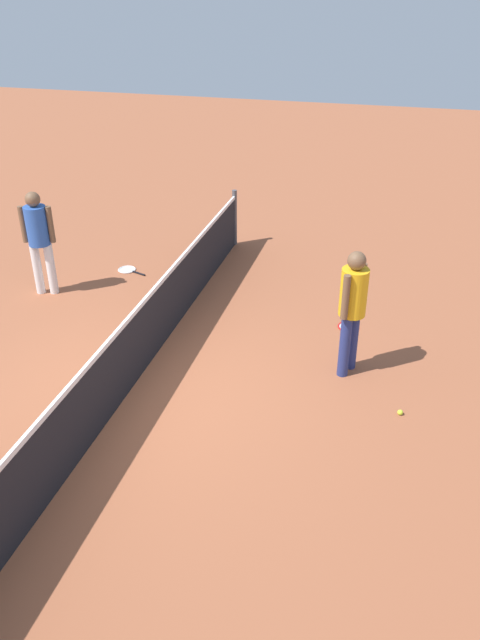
# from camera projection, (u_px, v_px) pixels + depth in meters

# --- Properties ---
(ground_plane) EXTENTS (40.00, 40.00, 0.00)m
(ground_plane) POSITION_uv_depth(u_px,v_px,m) (129.00, 391.00, 7.87)
(ground_plane) COLOR #9E5638
(court_net) EXTENTS (10.09, 0.09, 1.07)m
(court_net) POSITION_uv_depth(u_px,v_px,m) (125.00, 358.00, 7.62)
(court_net) COLOR #4C4C51
(court_net) RESTS_ON ground_plane
(player_near_side) EXTENTS (0.52, 0.44, 1.70)m
(player_near_side) POSITION_uv_depth(u_px,v_px,m) (353.00, 303.00, 7.78)
(player_near_side) COLOR navy
(player_near_side) RESTS_ON ground_plane
(player_far_side) EXTENTS (0.41, 0.53, 1.70)m
(player_far_side) POSITION_uv_depth(u_px,v_px,m) (39.00, 235.00, 9.78)
(player_far_side) COLOR white
(player_far_side) RESTS_ON ground_plane
(tennis_racket_near_player) EXTENTS (0.61, 0.40, 0.03)m
(tennis_racket_near_player) POSITION_uv_depth(u_px,v_px,m) (348.00, 326.00, 9.29)
(tennis_racket_near_player) COLOR red
(tennis_racket_near_player) RESTS_ON ground_plane
(tennis_racket_far_player) EXTENTS (0.40, 0.61, 0.03)m
(tennis_racket_far_player) POSITION_uv_depth(u_px,v_px,m) (128.00, 270.00, 11.01)
(tennis_racket_far_player) COLOR white
(tennis_racket_far_player) RESTS_ON ground_plane
(tennis_ball_near_player) EXTENTS (0.07, 0.07, 0.07)m
(tennis_ball_near_player) POSITION_uv_depth(u_px,v_px,m) (400.00, 412.00, 7.44)
(tennis_ball_near_player) COLOR #C6E033
(tennis_ball_near_player) RESTS_ON ground_plane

